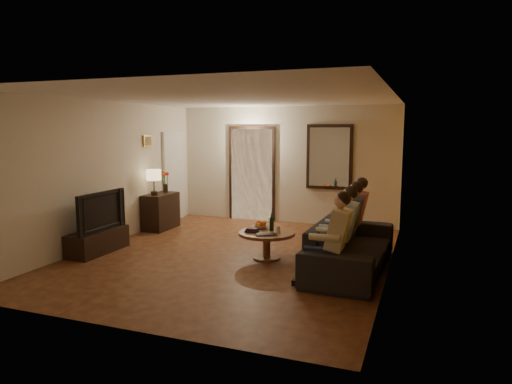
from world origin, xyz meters
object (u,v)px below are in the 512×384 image
(person_a, at_px, (333,244))
(person_c, at_px, (348,226))
(tv, at_px, (96,211))
(wine_bottle, at_px, (272,221))
(dresser, at_px, (161,211))
(laptop, at_px, (267,235))
(bowl, at_px, (261,226))
(tv_stand, at_px, (98,241))
(person_d, at_px, (354,219))
(table_lamp, at_px, (154,182))
(sofa, at_px, (351,245))
(dog, at_px, (320,250))
(coffee_table, at_px, (267,245))
(person_b, at_px, (341,234))

(person_a, relative_size, person_c, 1.00)
(tv, relative_size, wine_bottle, 3.74)
(dresser, distance_m, laptop, 3.36)
(bowl, height_order, laptop, bowl)
(person_a, height_order, wine_bottle, person_a)
(dresser, height_order, tv_stand, dresser)
(person_d, xyz_separation_m, wine_bottle, (-1.22, -0.72, 0.01))
(table_lamp, height_order, sofa, table_lamp)
(person_a, height_order, dog, person_a)
(wine_bottle, relative_size, laptop, 0.94)
(dog, height_order, wine_bottle, wine_bottle)
(table_lamp, bearing_deg, bowl, -18.88)
(sofa, distance_m, coffee_table, 1.38)
(sofa, relative_size, laptop, 7.60)
(dresser, bearing_deg, tv_stand, -90.00)
(dog, bearing_deg, bowl, 151.93)
(person_a, height_order, coffee_table, person_a)
(coffee_table, relative_size, bowl, 3.54)
(tv, xyz_separation_m, person_d, (4.11, 1.47, -0.12))
(table_lamp, relative_size, laptop, 1.64)
(tv_stand, xyz_separation_m, coffee_table, (2.84, 0.64, 0.03))
(table_lamp, relative_size, person_a, 0.45)
(person_c, bearing_deg, table_lamp, 167.57)
(person_d, bearing_deg, bowl, -157.37)
(bowl, bearing_deg, dog, -20.14)
(sofa, distance_m, person_b, 0.39)
(person_b, bearing_deg, dog, 151.18)
(sofa, bearing_deg, coffee_table, 88.76)
(tv_stand, bearing_deg, table_lamp, 90.00)
(tv_stand, bearing_deg, tv, 0.00)
(dresser, xyz_separation_m, tv, (0.00, -1.99, 0.35))
(coffee_table, bearing_deg, person_d, 32.99)
(dresser, height_order, dog, dresser)
(bowl, bearing_deg, wine_bottle, -27.55)
(person_c, height_order, wine_bottle, person_c)
(person_a, xyz_separation_m, bowl, (-1.45, 1.20, -0.12))
(tv_stand, bearing_deg, laptop, 7.03)
(person_a, relative_size, laptop, 3.65)
(tv, distance_m, person_b, 4.12)
(tv, xyz_separation_m, coffee_table, (2.84, 0.64, -0.50))
(tv, xyz_separation_m, bowl, (2.66, 0.86, -0.24))
(person_d, height_order, laptop, person_d)
(sofa, xyz_separation_m, laptop, (-1.27, -0.20, 0.10))
(tv_stand, xyz_separation_m, person_c, (4.11, 0.87, 0.41))
(tv, relative_size, person_a, 0.97)
(tv, bearing_deg, person_a, -94.64)
(dog, bearing_deg, coffee_table, 160.81)
(sofa, distance_m, person_d, 0.94)
(person_d, bearing_deg, laptop, -136.64)
(tv_stand, bearing_deg, coffee_table, 12.74)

